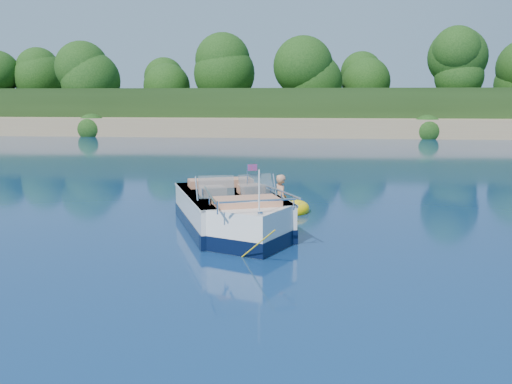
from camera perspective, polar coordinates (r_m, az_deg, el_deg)
ground at (r=11.82m, az=12.76°, el=-6.37°), size 160.00×160.00×0.00m
shoreline at (r=75.13m, az=7.37°, el=7.64°), size 170.00×59.00×6.00m
treeline at (r=52.40m, az=7.97°, el=11.90°), size 150.00×7.12×8.19m
motorboat at (r=13.62m, az=-2.28°, el=-2.37°), size 3.51×5.69×2.00m
tow_tube at (r=16.06m, az=2.85°, el=-1.63°), size 1.79×1.79×0.37m
boy at (r=16.13m, az=2.42°, el=-1.93°), size 0.66×0.88×1.58m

